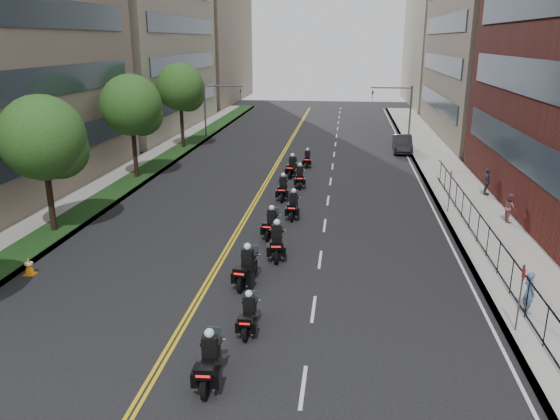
# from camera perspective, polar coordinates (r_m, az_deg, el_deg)

# --- Properties ---
(ground) EXTENTS (160.00, 160.00, 0.00)m
(ground) POSITION_cam_1_polar(r_m,az_deg,el_deg) (17.68, -8.44, -17.10)
(ground) COLOR black
(ground) RESTS_ON ground
(sidewalk_right) EXTENTS (4.00, 90.00, 0.15)m
(sidewalk_right) POSITION_cam_1_polar(r_m,az_deg,el_deg) (40.98, 17.71, 2.59)
(sidewalk_right) COLOR gray
(sidewalk_right) RESTS_ON ground
(sidewalk_left) EXTENTS (4.00, 90.00, 0.15)m
(sidewalk_left) POSITION_cam_1_polar(r_m,az_deg,el_deg) (43.37, -15.23, 3.60)
(sidewalk_left) COLOR gray
(sidewalk_left) RESTS_ON ground
(grass_strip) EXTENTS (2.00, 90.00, 0.04)m
(grass_strip) POSITION_cam_1_polar(r_m,az_deg,el_deg) (43.06, -14.26, 3.70)
(grass_strip) COLOR black
(grass_strip) RESTS_ON sidewalk_left
(building_right_far) EXTENTS (15.00, 28.00, 26.00)m
(building_right_far) POSITION_cam_1_polar(r_m,az_deg,el_deg) (93.66, 18.56, 18.40)
(building_right_far) COLOR #B0A68E
(building_right_far) RESTS_ON ground
(building_left_far) EXTENTS (16.00, 28.00, 26.00)m
(building_left_far) POSITION_cam_1_polar(r_m,az_deg,el_deg) (95.70, -9.48, 18.98)
(building_left_far) COLOR gray
(building_left_far) RESTS_ON ground
(iron_fence) EXTENTS (0.05, 28.00, 1.50)m
(iron_fence) POSITION_cam_1_polar(r_m,az_deg,el_deg) (28.35, 20.43, -2.37)
(iron_fence) COLOR black
(iron_fence) RESTS_ON sidewalk_right
(street_trees) EXTENTS (4.40, 38.40, 7.98)m
(street_trees) POSITION_cam_1_polar(r_m,az_deg,el_deg) (36.32, -18.19, 8.90)
(street_trees) COLOR black
(street_trees) RESTS_ON ground
(traffic_signal_right) EXTENTS (4.09, 0.20, 5.60)m
(traffic_signal_right) POSITION_cam_1_polar(r_m,az_deg,el_deg) (56.60, 12.52, 10.63)
(traffic_signal_right) COLOR #3F3F44
(traffic_signal_right) RESTS_ON ground
(traffic_signal_left) EXTENTS (4.09, 0.20, 5.60)m
(traffic_signal_left) POSITION_cam_1_polar(r_m,az_deg,el_deg) (58.00, -6.94, 11.07)
(traffic_signal_left) COLOR #3F3F44
(traffic_signal_left) RESTS_ON ground
(motorcycle_0) EXTENTS (0.59, 2.39, 1.76)m
(motorcycle_0) POSITION_cam_1_polar(r_m,az_deg,el_deg) (17.11, -7.38, -15.54)
(motorcycle_0) COLOR black
(motorcycle_0) RESTS_ON ground
(motorcycle_1) EXTENTS (0.48, 2.09, 1.54)m
(motorcycle_1) POSITION_cam_1_polar(r_m,az_deg,el_deg) (19.69, -3.31, -10.99)
(motorcycle_1) COLOR black
(motorcycle_1) RESTS_ON ground
(motorcycle_2) EXTENTS (0.75, 2.47, 1.83)m
(motorcycle_2) POSITION_cam_1_polar(r_m,az_deg,el_deg) (23.17, -3.50, -6.14)
(motorcycle_2) COLOR black
(motorcycle_2) RESTS_ON ground
(motorcycle_3) EXTENTS (0.69, 2.53, 1.87)m
(motorcycle_3) POSITION_cam_1_polar(r_m,az_deg,el_deg) (25.94, -0.34, -3.44)
(motorcycle_3) COLOR black
(motorcycle_3) RESTS_ON ground
(motorcycle_4) EXTENTS (0.66, 2.29, 1.69)m
(motorcycle_4) POSITION_cam_1_polar(r_m,az_deg,el_deg) (28.66, -0.93, -1.53)
(motorcycle_4) COLOR black
(motorcycle_4) RESTS_ON ground
(motorcycle_5) EXTENTS (0.54, 2.34, 1.73)m
(motorcycle_5) POSITION_cam_1_polar(r_m,az_deg,el_deg) (31.71, 1.40, 0.38)
(motorcycle_5) COLOR black
(motorcycle_5) RESTS_ON ground
(motorcycle_6) EXTENTS (0.55, 2.37, 1.75)m
(motorcycle_6) POSITION_cam_1_polar(r_m,az_deg,el_deg) (35.38, 0.31, 2.20)
(motorcycle_6) COLOR black
(motorcycle_6) RESTS_ON ground
(motorcycle_7) EXTENTS (0.62, 2.34, 1.73)m
(motorcycle_7) POSITION_cam_1_polar(r_m,az_deg,el_deg) (38.41, 2.08, 3.40)
(motorcycle_7) COLOR black
(motorcycle_7) RESTS_ON ground
(motorcycle_8) EXTENTS (0.66, 2.43, 1.79)m
(motorcycle_8) POSITION_cam_1_polar(r_m,az_deg,el_deg) (41.36, 1.27, 4.46)
(motorcycle_8) COLOR black
(motorcycle_8) RESTS_ON ground
(motorcycle_9) EXTENTS (0.48, 2.09, 1.55)m
(motorcycle_9) POSITION_cam_1_polar(r_m,az_deg,el_deg) (44.71, 2.87, 5.30)
(motorcycle_9) COLOR black
(motorcycle_9) RESTS_ON ground
(parked_sedan) EXTENTS (1.76, 4.73, 1.54)m
(parked_sedan) POSITION_cam_1_polar(r_m,az_deg,el_deg) (51.90, 12.66, 6.77)
(parked_sedan) COLOR black
(parked_sedan) RESTS_ON ground
(pedestrian_a) EXTENTS (0.51, 0.67, 1.62)m
(pedestrian_a) POSITION_cam_1_polar(r_m,az_deg,el_deg) (22.56, 24.58, -7.80)
(pedestrian_a) COLOR slate
(pedestrian_a) RESTS_ON sidewalk_right
(pedestrian_b) EXTENTS (0.66, 0.82, 1.63)m
(pedestrian_b) POSITION_cam_1_polar(r_m,az_deg,el_deg) (33.14, 22.93, 0.23)
(pedestrian_b) COLOR brown
(pedestrian_b) RESTS_ON sidewalk_right
(pedestrian_c) EXTENTS (0.85, 1.12, 1.78)m
(pedestrian_c) POSITION_cam_1_polar(r_m,az_deg,el_deg) (38.29, 20.80, 2.76)
(pedestrian_c) COLOR #38383F
(pedestrian_c) RESTS_ON sidewalk_right
(traffic_cone) EXTENTS (0.48, 0.48, 0.80)m
(traffic_cone) POSITION_cam_1_polar(r_m,az_deg,el_deg) (26.64, -24.74, -5.35)
(traffic_cone) COLOR orange
(traffic_cone) RESTS_ON ground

